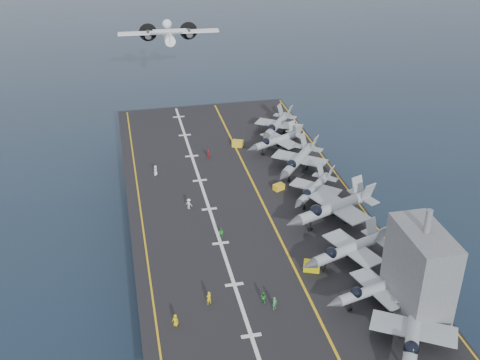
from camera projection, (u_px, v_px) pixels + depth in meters
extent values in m
plane|color=#142135|center=(245.00, 257.00, 104.14)|extent=(500.00, 500.00, 0.00)
cube|color=#56595E|center=(245.00, 232.00, 101.75)|extent=(36.00, 90.00, 10.00)
cube|color=black|center=(245.00, 206.00, 99.27)|extent=(38.00, 92.00, 0.40)
cube|color=gold|center=(263.00, 203.00, 99.72)|extent=(0.35, 90.00, 0.02)
cube|color=silver|center=(209.00, 209.00, 98.04)|extent=(0.50, 90.00, 0.02)
cube|color=gold|center=(141.00, 217.00, 95.99)|extent=(0.25, 90.00, 0.02)
cube|color=gold|center=(351.00, 193.00, 102.61)|extent=(0.25, 90.00, 0.02)
imported|color=#DAB809|center=(175.00, 320.00, 73.51)|extent=(1.19, 1.08, 1.65)
imported|color=yellow|center=(209.00, 298.00, 76.98)|extent=(1.38, 1.20, 1.93)
imported|color=green|center=(221.00, 233.00, 90.41)|extent=(1.16, 1.19, 1.66)
imported|color=silver|center=(189.00, 204.00, 97.76)|extent=(1.31, 1.27, 1.83)
imported|color=maroon|center=(208.00, 154.00, 113.80)|extent=(1.37, 1.30, 1.91)
imported|color=silver|center=(156.00, 170.00, 107.96)|extent=(1.28, 1.38, 1.92)
imported|color=green|center=(275.00, 303.00, 76.15)|extent=(1.31, 1.26, 1.83)
imported|color=#268C33|center=(263.00, 297.00, 77.37)|extent=(1.15, 1.12, 1.61)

